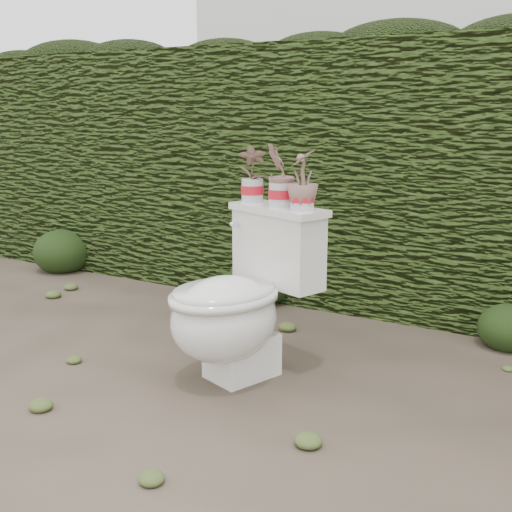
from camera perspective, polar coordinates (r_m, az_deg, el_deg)
The scene contains 9 objects.
ground at distance 2.91m, azimuth 2.77°, elevation -11.68°, with size 60.00×60.00×0.00m, color brown.
hedge at distance 4.16m, azimuth 13.05°, elevation 6.93°, with size 8.00×1.00×1.60m, color #3C541C.
toilet at distance 2.90m, azimuth -1.58°, elevation -4.25°, with size 0.66×0.79×0.78m.
potted_plant_left at distance 3.08m, azimuth -0.33°, elevation 7.20°, with size 0.13×0.09×0.26m, color #24742B.
potted_plant_center at distance 2.93m, azimuth 2.18°, elevation 7.06°, with size 0.15×0.12×0.27m, color #24742B.
potted_plant_right at distance 2.83m, azimuth 4.16°, elevation 6.59°, with size 0.14×0.14×0.25m, color #24742B.
liriope_clump_0 at distance 5.12m, azimuth -16.87°, elevation 0.68°, with size 0.43×0.43×0.35m, color #233813.
liriope_clump_1 at distance 4.11m, azimuth 0.36°, elevation -1.79°, with size 0.42×0.42×0.33m, color #233813.
liriope_clump_2 at distance 3.60m, azimuth 21.60°, elevation -5.56°, with size 0.32×0.32×0.26m, color #233813.
Camera 1 is at (1.19, -2.36, 1.21)m, focal length 45.00 mm.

